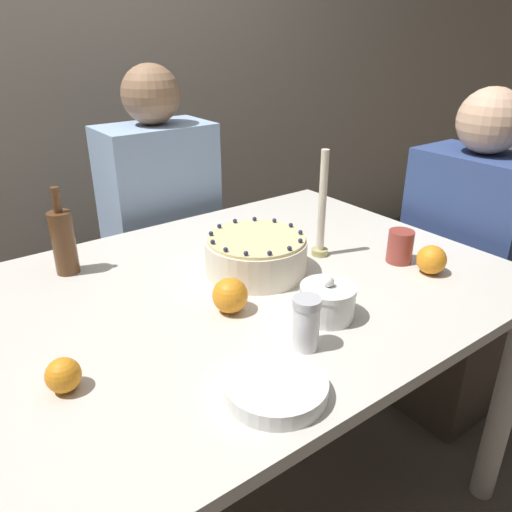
# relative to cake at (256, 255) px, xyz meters

# --- Properties ---
(ground_plane) EXTENTS (12.00, 12.00, 0.00)m
(ground_plane) POSITION_rel_cake_xyz_m (-0.07, -0.03, -0.82)
(ground_plane) COLOR #4C4238
(wall_behind) EXTENTS (8.00, 0.05, 2.60)m
(wall_behind) POSITION_rel_cake_xyz_m (-0.07, 1.37, 0.48)
(wall_behind) COLOR #ADA393
(wall_behind) RESTS_ON ground_plane
(dining_table) EXTENTS (1.38, 1.01, 0.77)m
(dining_table) POSITION_rel_cake_xyz_m (-0.07, -0.03, -0.17)
(dining_table) COLOR beige
(dining_table) RESTS_ON ground_plane
(cake) EXTENTS (0.27, 0.27, 0.11)m
(cake) POSITION_rel_cake_xyz_m (0.00, 0.00, 0.00)
(cake) COLOR #EFE5CC
(cake) RESTS_ON dining_table
(sugar_bowl) EXTENTS (0.13, 0.13, 0.10)m
(sugar_bowl) POSITION_rel_cake_xyz_m (-0.01, -0.28, -0.01)
(sugar_bowl) COLOR white
(sugar_bowl) RESTS_ON dining_table
(sugar_shaker) EXTENTS (0.06, 0.06, 0.11)m
(sugar_shaker) POSITION_rel_cake_xyz_m (-0.13, -0.34, 0.01)
(sugar_shaker) COLOR white
(sugar_shaker) RESTS_ON dining_table
(plate_stack) EXTENTS (0.19, 0.19, 0.03)m
(plate_stack) POSITION_rel_cake_xyz_m (-0.27, -0.42, -0.03)
(plate_stack) COLOR white
(plate_stack) RESTS_ON dining_table
(candle) EXTENTS (0.05, 0.05, 0.31)m
(candle) POSITION_rel_cake_xyz_m (0.21, -0.02, 0.08)
(candle) COLOR tan
(candle) RESTS_ON dining_table
(bottle) EXTENTS (0.06, 0.06, 0.24)m
(bottle) POSITION_rel_cake_xyz_m (-0.41, 0.30, 0.04)
(bottle) COLOR brown
(bottle) RESTS_ON dining_table
(cup) EXTENTS (0.07, 0.07, 0.09)m
(cup) POSITION_rel_cake_xyz_m (0.36, -0.19, -0.00)
(cup) COLOR #993D33
(cup) RESTS_ON dining_table
(orange_fruit_0) EXTENTS (0.06, 0.06, 0.06)m
(orange_fruit_0) POSITION_rel_cake_xyz_m (-0.57, -0.18, -0.02)
(orange_fruit_0) COLOR orange
(orange_fruit_0) RESTS_ON dining_table
(orange_fruit_1) EXTENTS (0.08, 0.08, 0.08)m
(orange_fruit_1) POSITION_rel_cake_xyz_m (-0.17, -0.13, -0.01)
(orange_fruit_1) COLOR orange
(orange_fruit_1) RESTS_ON dining_table
(orange_fruit_2) EXTENTS (0.08, 0.08, 0.08)m
(orange_fruit_2) POSITION_rel_cake_xyz_m (0.37, -0.28, -0.01)
(orange_fruit_2) COLOR orange
(orange_fruit_2) RESTS_ON dining_table
(person_man_blue_shirt) EXTENTS (0.40, 0.34, 1.27)m
(person_man_blue_shirt) POSITION_rel_cake_xyz_m (0.05, 0.68, -0.27)
(person_man_blue_shirt) COLOR #595960
(person_man_blue_shirt) RESTS_ON ground_plane
(person_woman_floral) EXTENTS (0.34, 0.40, 1.21)m
(person_woman_floral) POSITION_rel_cake_xyz_m (0.82, -0.13, -0.30)
(person_woman_floral) COLOR #473D33
(person_woman_floral) RESTS_ON ground_plane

